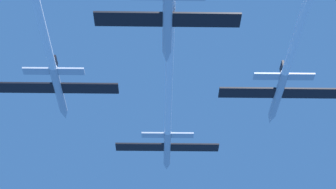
% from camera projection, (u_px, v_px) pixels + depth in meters
% --- Properties ---
extents(jet_lead, '(19.16, 62.90, 3.17)m').
position_uv_depth(jet_lead, '(169.00, 92.00, 86.98)').
color(jet_lead, '#B2BAC6').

